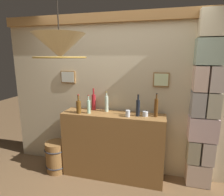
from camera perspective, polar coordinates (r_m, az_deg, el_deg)
The scene contains 13 objects.
panelled_rear_partition at distance 3.00m, azimuth 1.51°, elevation 2.11°, with size 3.71×0.15×2.49m.
stone_pillar at distance 2.89m, azimuth 26.17°, elevation -1.44°, with size 0.38×0.28×2.43m.
bar_shelf_unit at distance 3.01m, azimuth 0.25°, elevation -14.16°, with size 1.54×0.38×1.03m, color olive.
liquor_bottle_brandy at distance 2.86m, azimuth -10.02°, elevation -2.54°, with size 0.07×0.07×0.29m.
liquor_bottle_scotch at distance 2.72m, azimuth 13.13°, elevation -2.77°, with size 0.05×0.05×0.33m.
liquor_bottle_port at distance 3.00m, azimuth -5.54°, elevation -1.10°, with size 0.06×0.06×0.35m.
liquor_bottle_rum at distance 2.90m, azimuth -1.66°, elevation -1.67°, with size 0.06×0.06×0.31m.
liquor_bottle_gin at distance 2.70m, azimuth 7.82°, elevation -2.84°, with size 0.05×0.05×0.32m.
liquor_bottle_bourbon at distance 2.83m, azimuth -7.05°, elevation -2.58°, with size 0.05×0.05×0.28m.
glass_tumbler_rocks at distance 2.68m, azimuth 4.78°, elevation -4.67°, with size 0.06×0.06×0.09m.
glass_tumbler_highball at distance 2.73m, azimuth 10.00°, elevation -4.71°, with size 0.08×0.08×0.07m.
pendant_lamp at distance 1.90m, azimuth -15.51°, elevation 14.72°, with size 0.50×0.50×0.62m.
wooden_barrel at distance 3.37m, azimuth -16.46°, elevation -16.58°, with size 0.36×0.36×0.50m.
Camera 1 is at (0.66, -1.78, 1.85)m, focal length 30.34 mm.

